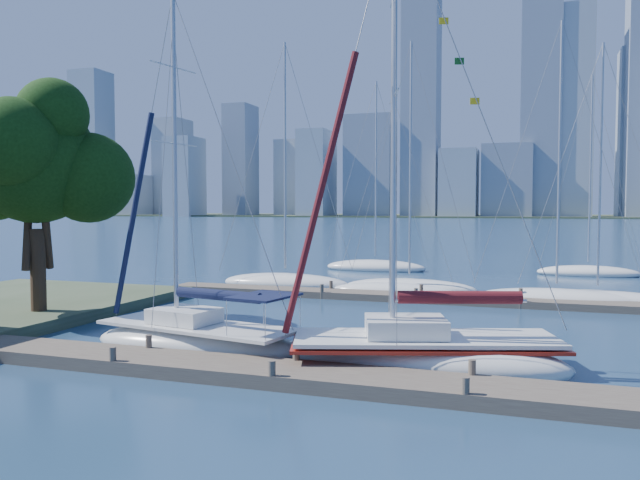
% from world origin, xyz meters
% --- Properties ---
extents(ground, '(700.00, 700.00, 0.00)m').
position_xyz_m(ground, '(0.00, 0.00, 0.00)').
color(ground, '#17304B').
rests_on(ground, ground).
extents(near_dock, '(26.00, 2.00, 0.40)m').
position_xyz_m(near_dock, '(0.00, 0.00, 0.20)').
color(near_dock, '#493E36').
rests_on(near_dock, ground).
extents(far_dock, '(30.00, 1.80, 0.36)m').
position_xyz_m(far_dock, '(2.00, 16.00, 0.18)').
color(far_dock, '#493E36').
rests_on(far_dock, ground).
extents(far_shore, '(800.00, 100.00, 1.50)m').
position_xyz_m(far_shore, '(0.00, 320.00, 0.00)').
color(far_shore, '#38472D').
rests_on(far_shore, ground).
extents(tree, '(7.29, 6.67, 10.02)m').
position_xyz_m(tree, '(-13.07, 4.94, 6.83)').
color(tree, black).
rests_on(tree, ground).
extents(sailboat_navy, '(7.96, 3.86, 12.53)m').
position_xyz_m(sailboat_navy, '(-4.19, 2.49, 1.04)').
color(sailboat_navy, silver).
rests_on(sailboat_navy, ground).
extents(sailboat_maroon, '(8.84, 5.15, 14.50)m').
position_xyz_m(sailboat_maroon, '(3.46, 2.61, 1.15)').
color(sailboat_maroon, silver).
rests_on(sailboat_maroon, ground).
extents(bg_boat_0, '(8.49, 4.59, 15.06)m').
position_xyz_m(bg_boat_0, '(-7.63, 19.07, 0.30)').
color(bg_boat_0, silver).
rests_on(bg_boat_0, ground).
extents(bg_boat_1, '(7.10, 3.01, 11.07)m').
position_xyz_m(bg_boat_1, '(-0.82, 18.21, 0.22)').
color(bg_boat_1, silver).
rests_on(bg_boat_1, ground).
extents(bg_boat_2, '(7.97, 4.12, 14.50)m').
position_xyz_m(bg_boat_2, '(-0.09, 19.27, 0.28)').
color(bg_boat_2, silver).
rests_on(bg_boat_2, ground).
extents(bg_boat_3, '(8.32, 3.12, 14.40)m').
position_xyz_m(bg_boat_3, '(7.71, 17.51, 0.27)').
color(bg_boat_3, silver).
rests_on(bg_boat_3, ground).
extents(bg_boat_4, '(7.82, 2.77, 13.23)m').
position_xyz_m(bg_boat_4, '(9.64, 17.89, 0.25)').
color(bg_boat_4, silver).
rests_on(bg_boat_4, ground).
extents(bg_boat_6, '(7.81, 2.53, 14.77)m').
position_xyz_m(bg_boat_6, '(-4.84, 30.70, 0.30)').
color(bg_boat_6, silver).
rests_on(bg_boat_6, ground).
extents(bg_boat_7, '(7.19, 4.64, 14.38)m').
position_xyz_m(bg_boat_7, '(10.34, 31.92, 0.28)').
color(bg_boat_7, silver).
rests_on(bg_boat_7, ground).
extents(skyline, '(502.38, 51.31, 110.23)m').
position_xyz_m(skyline, '(22.08, 290.16, 35.81)').
color(skyline, slate).
rests_on(skyline, ground).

